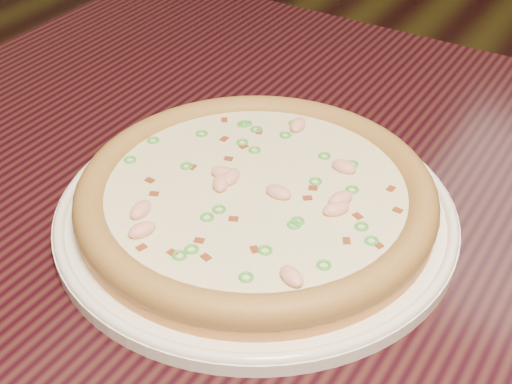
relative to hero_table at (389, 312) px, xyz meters
The scene contains 3 objects.
hero_table is the anchor object (origin of this frame).
plate 0.17m from the hero_table, 157.38° to the right, with size 0.36×0.36×0.02m.
pizza 0.18m from the hero_table, 157.34° to the right, with size 0.32×0.32×0.03m.
Camera 1 is at (-0.01, -1.06, 1.15)m, focal length 50.00 mm.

